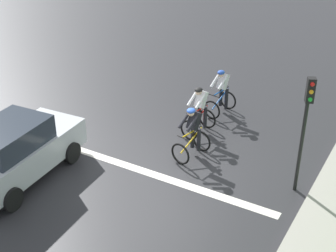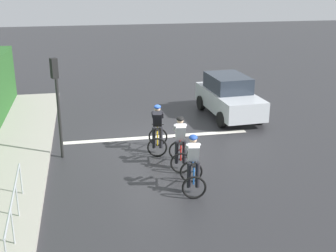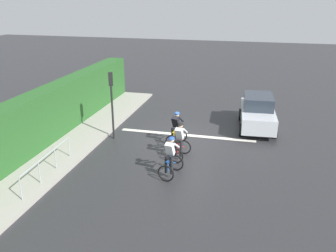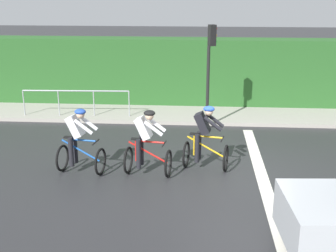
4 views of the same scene
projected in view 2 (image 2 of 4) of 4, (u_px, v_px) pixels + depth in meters
name	position (u px, v px, depth m)	size (l,w,h in m)	color
ground_plane	(160.00, 142.00, 16.22)	(80.00, 80.00, 0.00)	#28282B
sidewalk_kerb	(0.00, 176.00, 13.39)	(2.80, 19.05, 0.12)	#9E998E
road_marking_stop_line	(157.00, 137.00, 16.74)	(7.00, 0.30, 0.01)	silver
cyclist_lead	(193.00, 165.00, 12.33)	(0.85, 1.18, 1.66)	black
cyclist_second	(180.00, 144.00, 13.89)	(0.83, 1.17, 1.66)	black
cyclist_mid	(158.00, 130.00, 15.12)	(0.88, 1.19, 1.66)	black
car_silver	(229.00, 96.00, 18.95)	(2.09, 4.20, 1.76)	#B7BCC1
traffic_light_near_crossing	(57.00, 93.00, 14.21)	(0.27, 0.29, 3.34)	black
pedestrian_railing_kerbside	(14.00, 204.00, 10.27)	(0.20, 3.72, 1.03)	#999EA3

